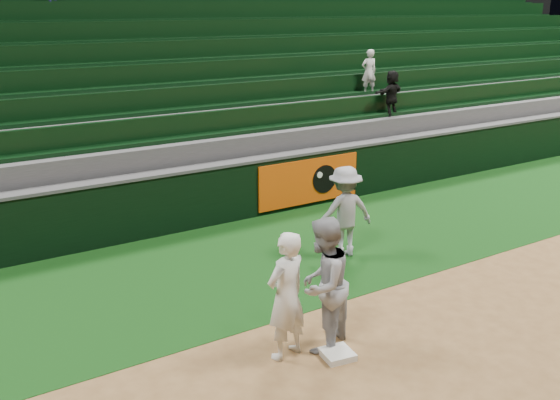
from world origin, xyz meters
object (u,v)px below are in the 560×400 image
object	(u,v)px
first_base	(337,354)
first_baseman	(286,296)
baserunner	(323,284)
base_coach	(345,212)

from	to	relation	value
first_base	first_baseman	distance (m)	1.04
baserunner	base_coach	world-z (taller)	baserunner
first_baseman	base_coach	bearing A→B (deg)	-153.04
first_baseman	baserunner	xyz separation A→B (m)	(0.52, -0.06, 0.05)
first_base	base_coach	xyz separation A→B (m)	(2.18, 2.67, 0.79)
first_baseman	baserunner	distance (m)	0.53
base_coach	baserunner	bearing A→B (deg)	59.39
first_baseman	first_base	bearing A→B (deg)	130.73
first_base	first_baseman	xyz separation A→B (m)	(-0.53, 0.39, 0.81)
base_coach	first_baseman	bearing A→B (deg)	52.52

